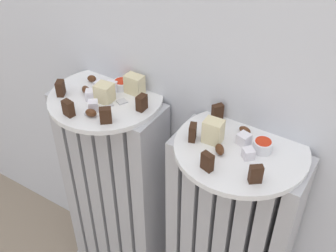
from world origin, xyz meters
The scene contains 30 objects.
radiator_left centered at (-0.18, 0.28, 0.33)m, with size 0.30×0.12×0.67m.
radiator_right centered at (0.18, 0.28, 0.33)m, with size 0.30×0.12×0.67m.
plate_left centered at (-0.18, 0.28, 0.67)m, with size 0.28×0.28×0.01m, color white.
plate_right centered at (0.18, 0.28, 0.67)m, with size 0.28×0.28×0.01m, color white.
dark_cake_slice_left_0 centered at (-0.27, 0.23, 0.70)m, with size 0.03×0.02×0.04m, color #382114.
dark_cake_slice_left_1 centered at (-0.20, 0.18, 0.70)m, with size 0.03×0.02×0.04m, color #382114.
dark_cake_slice_left_2 centered at (-0.11, 0.20, 0.70)m, with size 0.03×0.02×0.04m, color #382114.
dark_cake_slice_left_3 centered at (-0.07, 0.28, 0.70)m, with size 0.03×0.02×0.04m, color #382114.
marble_cake_slice_left_0 centered at (-0.12, 0.33, 0.70)m, with size 0.04×0.03×0.05m, color beige.
marble_cake_slice_left_1 centered at (-0.16, 0.26, 0.70)m, with size 0.04×0.04×0.04m, color beige.
turkish_delight_left_0 centered at (-0.18, 0.30, 0.69)m, with size 0.03×0.03×0.03m, color white.
turkish_delight_left_1 centered at (-0.21, 0.30, 0.69)m, with size 0.02×0.02×0.02m, color white.
turkish_delight_left_2 centered at (-0.20, 0.25, 0.69)m, with size 0.02×0.02×0.02m, color white.
turkish_delight_left_3 centered at (-0.16, 0.22, 0.69)m, with size 0.02×0.02×0.02m, color white.
medjool_date_left_0 centered at (-0.18, 0.36, 0.69)m, with size 0.03×0.02×0.02m, color #4C2814.
medjool_date_left_1 centered at (-0.25, 0.31, 0.69)m, with size 0.02×0.02×0.02m, color #4C2814.
medjool_date_left_2 centered at (-0.22, 0.26, 0.69)m, with size 0.03×0.02×0.02m, color #4C2814.
medjool_date_left_3 centered at (-0.15, 0.20, 0.69)m, with size 0.03×0.02×0.02m, color #4C2814.
jam_bowl_left centered at (-0.16, 0.33, 0.69)m, with size 0.04×0.04×0.02m.
dark_cake_slice_right_0 centered at (0.09, 0.34, 0.70)m, with size 0.02×0.01×0.04m, color #382114.
dark_cake_slice_right_1 centered at (0.08, 0.25, 0.70)m, with size 0.02×0.01×0.04m, color #382114.
dark_cake_slice_right_2 centered at (0.15, 0.18, 0.70)m, with size 0.02×0.01×0.04m, color #382114.
dark_cake_slice_right_3 centered at (0.24, 0.20, 0.70)m, with size 0.02×0.01×0.04m, color #382114.
marble_cake_slice_right_0 centered at (0.12, 0.26, 0.70)m, with size 0.04×0.03×0.05m, color beige.
turkish_delight_right_0 centered at (0.20, 0.25, 0.69)m, with size 0.02×0.02×0.02m, color white.
turkish_delight_right_1 centered at (0.18, 0.29, 0.69)m, with size 0.02×0.02×0.02m, color white.
medjool_date_right_0 centered at (0.15, 0.24, 0.69)m, with size 0.03×0.02×0.02m, color #4C2814.
medjool_date_right_1 centered at (0.16, 0.32, 0.69)m, with size 0.03×0.01×0.02m, color #4C2814.
jam_bowl_right centered at (0.22, 0.29, 0.69)m, with size 0.04×0.04×0.02m.
fork centered at (-0.14, 0.25, 0.68)m, with size 0.06×0.10×0.00m.
Camera 1 is at (0.39, -0.34, 1.22)m, focal length 44.16 mm.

